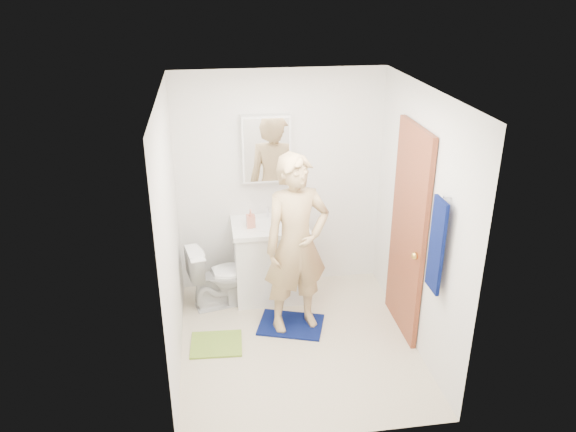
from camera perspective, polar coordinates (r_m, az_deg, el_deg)
The scene contains 22 objects.
floor at distance 5.52m, azimuth 0.97°, elevation -12.84°, with size 2.20×2.40×0.02m, color beige.
ceiling at distance 4.52m, azimuth 1.18°, elevation 12.66°, with size 2.20×2.40×0.02m, color white.
wall_back at distance 6.00m, azimuth -0.82°, elevation 3.46°, with size 2.20×0.02×2.40m, color silver.
wall_front at distance 3.85m, azimuth 4.04°, elevation -8.94°, with size 2.20×0.02×2.40m, color silver.
wall_left at distance 4.85m, azimuth -11.98°, elevation -2.17°, with size 0.02×2.40×2.40m, color silver.
wall_right at distance 5.18m, azimuth 13.27°, elevation -0.58°, with size 0.02×2.40×2.40m, color silver.
vanity_cabinet at distance 6.05m, azimuth -1.82°, elevation -4.71°, with size 0.75×0.55×0.80m, color white.
countertop at distance 5.86m, azimuth -1.87°, elevation -1.05°, with size 0.79×0.59×0.05m, color white.
sink_basin at distance 5.85m, azimuth -1.87°, elevation -0.91°, with size 0.40×0.40×0.03m, color white.
faucet at distance 5.99m, azimuth -2.08°, elevation 0.41°, with size 0.03×0.03×0.12m, color silver.
medicine_cabinet at distance 5.79m, azimuth -2.24°, elevation 6.86°, with size 0.50×0.12×0.70m, color white.
mirror_panel at distance 5.73m, azimuth -2.17°, elevation 6.69°, with size 0.46×0.01×0.66m, color white.
door at distance 5.36m, azimuth 12.09°, elevation -1.67°, with size 0.05×0.80×2.05m, color #9B4A2A.
door_knob at distance 5.12m, azimuth 12.79°, elevation -3.97°, with size 0.07×0.07×0.07m, color gold.
towel at distance 4.66m, azimuth 14.87°, elevation -2.93°, with size 0.03×0.24×0.80m, color #081451.
towel_hook at distance 4.51m, azimuth 15.89°, elevation 1.89°, with size 0.02×0.02×0.06m, color silver.
toilet at distance 5.95m, azimuth -6.84°, elevation -6.04°, with size 0.38×0.67×0.69m, color white.
bath_mat at distance 5.74m, azimuth 0.30°, elevation -10.99°, with size 0.63×0.45×0.02m, color #081451.
green_rug at distance 5.52m, azimuth -7.29°, elevation -12.78°, with size 0.48×0.41×0.02m, color #7EA436.
soap_dispenser at distance 5.75m, azimuth -3.82°, elevation -0.24°, with size 0.09×0.09×0.19m, color tan.
toothbrush_cup at distance 5.98m, azimuth 0.09°, elevation 0.24°, with size 0.12×0.12×0.09m, color #703B82.
man at distance 5.28m, azimuth 0.86°, elevation -2.93°, with size 0.65×0.43×1.78m, color tan.
Camera 1 is at (-0.74, -4.37, 3.27)m, focal length 35.00 mm.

